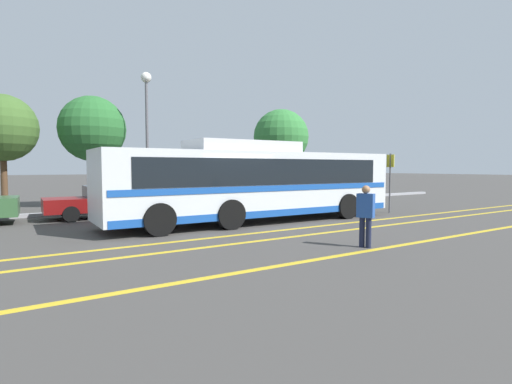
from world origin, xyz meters
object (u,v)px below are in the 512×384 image
object	(u,v)px
parked_car_1	(109,201)
tree_0	(281,137)
parked_car_2	(248,193)
tree_2	(2,128)
tree_1	(92,129)
transit_bus	(256,182)
bus_stop_sign	(390,176)
street_lamp	(147,110)
pedestrian_0	(366,213)

from	to	relation	value
parked_car_1	tree_0	world-z (taller)	tree_0
parked_car_2	tree_0	bearing A→B (deg)	126.51
parked_car_1	tree_2	distance (m)	6.85
tree_1	tree_2	size ratio (longest dim) A/B	1.05
transit_bus	bus_stop_sign	bearing A→B (deg)	83.75
bus_stop_sign	parked_car_1	bearing A→B (deg)	-114.81
tree_0	parked_car_2	bearing A→B (deg)	-141.82
bus_stop_sign	tree_2	world-z (taller)	tree_2
transit_bus	tree_0	distance (m)	12.05
bus_stop_sign	street_lamp	bearing A→B (deg)	-132.16
transit_bus	pedestrian_0	distance (m)	5.64
tree_0	tree_2	xyz separation A→B (m)	(-15.64, 0.60, -0.19)
parked_car_1	street_lamp	distance (m)	5.57
transit_bus	bus_stop_sign	size ratio (longest dim) A/B	4.43
tree_0	tree_2	size ratio (longest dim) A/B	1.08
transit_bus	parked_car_2	xyz separation A→B (m)	(2.71, 4.81, -0.76)
parked_car_2	bus_stop_sign	xyz separation A→B (m)	(3.92, -5.71, 0.93)
parked_car_1	tree_2	bearing A→B (deg)	37.98
parked_car_1	tree_1	bearing A→B (deg)	-1.96
pedestrian_0	tree_2	xyz separation A→B (m)	(-7.52, 15.02, 2.96)
tree_0	bus_stop_sign	bearing A→B (deg)	-96.91
street_lamp	tree_1	distance (m)	3.11
parked_car_2	parked_car_1	bearing A→B (deg)	-89.02
parked_car_2	tree_1	bearing A→B (deg)	-124.90
parked_car_1	pedestrian_0	world-z (taller)	pedestrian_0
tree_2	street_lamp	bearing A→B (deg)	-20.85
parked_car_1	tree_1	size ratio (longest dim) A/B	0.86
transit_bus	tree_1	xyz separation A→B (m)	(-3.94, 9.17, 2.49)
pedestrian_0	tree_1	world-z (taller)	tree_1
transit_bus	street_lamp	bearing A→B (deg)	-164.48
tree_2	tree_0	bearing A→B (deg)	-2.20
transit_bus	bus_stop_sign	distance (m)	6.69
street_lamp	transit_bus	bearing A→B (deg)	-75.91
pedestrian_0	transit_bus	bearing A→B (deg)	153.08
street_lamp	tree_2	xyz separation A→B (m)	(-6.04, 2.30, -1.03)
street_lamp	bus_stop_sign	bearing A→B (deg)	-43.59
bus_stop_sign	tree_0	xyz separation A→B (m)	(1.18, 9.71, 2.37)
parked_car_1	bus_stop_sign	distance (m)	12.22
transit_bus	tree_0	xyz separation A→B (m)	(7.81, 8.82, 2.54)
tree_1	parked_car_2	bearing A→B (deg)	-33.24
pedestrian_0	street_lamp	bearing A→B (deg)	162.86
parked_car_2	bus_stop_sign	world-z (taller)	bus_stop_sign
pedestrian_0	bus_stop_sign	world-z (taller)	bus_stop_sign
parked_car_2	street_lamp	size ratio (longest dim) A/B	0.65
parked_car_2	tree_1	xyz separation A→B (m)	(-6.65, 4.36, 3.25)
parked_car_1	tree_1	distance (m)	5.75
transit_bus	bus_stop_sign	world-z (taller)	transit_bus
parked_car_1	bus_stop_sign	world-z (taller)	bus_stop_sign
transit_bus	bus_stop_sign	xyz separation A→B (m)	(6.63, -0.89, 0.17)
transit_bus	parked_car_1	xyz separation A→B (m)	(-4.29, 4.49, -0.83)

